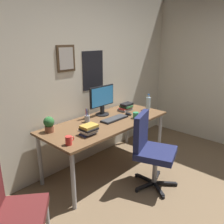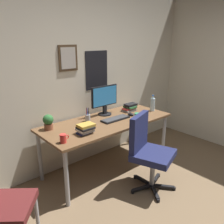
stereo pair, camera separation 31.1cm
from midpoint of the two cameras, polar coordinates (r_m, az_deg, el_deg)
wall_back at (r=3.37m, az=-11.29°, el=8.39°), size 4.40×0.10×2.60m
desk at (r=3.24m, az=-4.04°, el=-3.30°), size 1.86×0.79×0.73m
office_chair at (r=2.94m, az=6.28°, el=-8.57°), size 0.59×0.60×0.95m
side_chair at (r=2.26m, az=-27.50°, el=-20.38°), size 0.59×0.59×0.88m
monitor at (r=3.42m, az=-5.07°, el=3.11°), size 0.46×0.20×0.43m
keyboard at (r=3.26m, az=-2.09°, el=-1.71°), size 0.43×0.15×0.03m
computer_mouse at (r=3.46m, az=1.51°, el=-0.45°), size 0.06×0.11×0.04m
water_bottle at (r=3.72m, az=6.49°, el=2.13°), size 0.07×0.07×0.25m
coffee_mug_near at (r=2.57m, az=-13.97°, el=-6.84°), size 0.11×0.07×0.10m
coffee_mug_far at (r=3.31m, az=3.20°, el=-0.84°), size 0.12×0.08×0.09m
potted_plant at (r=2.95m, az=-18.11°, el=-2.81°), size 0.13×0.13×0.20m
pen_cup at (r=3.19m, az=-8.88°, el=-1.59°), size 0.07×0.07×0.20m
book_stack_left at (r=2.78m, az=-8.93°, el=-4.30°), size 0.21×0.17×0.12m
book_stack_right at (r=3.66m, az=1.00°, el=1.17°), size 0.23×0.17×0.12m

